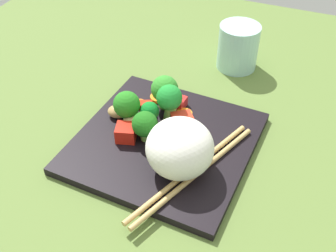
{
  "coord_description": "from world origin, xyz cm",
  "views": [
    {
      "loc": [
        17.91,
        -42.24,
        44.2
      ],
      "look_at": [
        0.19,
        0.93,
        3.3
      ],
      "focal_mm": 44.53,
      "sensor_mm": 36.0,
      "label": 1
    }
  ],
  "objects": [
    {
      "name": "broccoli_floret_0",
      "position": [
        -3.51,
        2.49,
        3.71
      ],
      "size": [
        2.99,
        2.99,
        4.05
      ],
      "color": "#579F43",
      "rests_on": "square_plate"
    },
    {
      "name": "carrot_slice_0",
      "position": [
        -1.11,
        0.36,
        1.51
      ],
      "size": [
        3.26,
        3.26,
        0.43
      ],
      "primitive_type": "cylinder",
      "rotation": [
        0.0,
        0.0,
        2.58
      ],
      "color": "orange",
      "rests_on": "square_plate"
    },
    {
      "name": "carrot_slice_1",
      "position": [
        -8.26,
        4.4,
        1.53
      ],
      "size": [
        4.0,
        4.0,
        0.47
      ],
      "primitive_type": "cylinder",
      "rotation": [
        0.0,
        0.0,
        3.75
      ],
      "color": "orange",
      "rests_on": "square_plate"
    },
    {
      "name": "chicken_piece_0",
      "position": [
        -5.25,
        0.15,
        2.48
      ],
      "size": [
        4.72,
        4.86,
        2.36
      ],
      "primitive_type": "ellipsoid",
      "rotation": [
        0.0,
        0.0,
        2.02
      ],
      "color": "tan",
      "rests_on": "square_plate"
    },
    {
      "name": "broccoli_floret_3",
      "position": [
        -1.1,
        4.64,
        5.29
      ],
      "size": [
        4.02,
        4.02,
        6.5
      ],
      "color": "#79BF54",
      "rests_on": "square_plate"
    },
    {
      "name": "broccoli_floret_4",
      "position": [
        -2.61,
        -1.17,
        4.29
      ],
      "size": [
        3.86,
        3.86,
        5.09
      ],
      "color": "#75B146",
      "rests_on": "square_plate"
    },
    {
      "name": "pepper_chunk_2",
      "position": [
        -0.7,
        8.09,
        2.15
      ],
      "size": [
        2.0,
        2.69,
        1.71
      ],
      "primitive_type": "cube",
      "rotation": [
        0.0,
        0.0,
        1.49
      ],
      "color": "red",
      "rests_on": "square_plate"
    },
    {
      "name": "rice_mound",
      "position": [
        4.2,
        -4.69,
        5.26
      ],
      "size": [
        11.93,
        12.04,
        7.92
      ],
      "primitive_type": "ellipsoid",
      "rotation": [
        0.0,
        0.0,
        5.06
      ],
      "color": "white",
      "rests_on": "square_plate"
    },
    {
      "name": "carrot_slice_2",
      "position": [
        -7.0,
        6.02,
        1.62
      ],
      "size": [
        2.51,
        2.51,
        0.64
      ],
      "primitive_type": "cylinder",
      "rotation": [
        0.0,
        0.0,
        0.3
      ],
      "color": "orange",
      "rests_on": "square_plate"
    },
    {
      "name": "square_plate",
      "position": [
        0.0,
        0.0,
        0.65
      ],
      "size": [
        26.79,
        26.79,
        1.3
      ],
      "primitive_type": "cube",
      "rotation": [
        0.0,
        0.0,
        -0.05
      ],
      "color": "black",
      "rests_on": "ground_plane"
    },
    {
      "name": "pepper_chunk_0",
      "position": [
        -5.06,
        4.45,
        2.45
      ],
      "size": [
        2.49,
        2.17,
        2.32
      ],
      "primitive_type": "cube",
      "rotation": [
        0.0,
        0.0,
        0.41
      ],
      "color": "red",
      "rests_on": "square_plate"
    },
    {
      "name": "carrot_slice_3",
      "position": [
        0.83,
        6.23,
        1.66
      ],
      "size": [
        3.29,
        3.29,
        0.73
      ],
      "primitive_type": "cylinder",
      "rotation": [
        0.0,
        0.0,
        5.93
      ],
      "color": "orange",
      "rests_on": "square_plate"
    },
    {
      "name": "ground_plane",
      "position": [
        0.0,
        0.0,
        -1.0
      ],
      "size": [
        110.0,
        110.0,
        2.0
      ],
      "primitive_type": "cube",
      "color": "#5A7434"
    },
    {
      "name": "broccoli_floret_2",
      "position": [
        -2.94,
        7.16,
        4.79
      ],
      "size": [
        4.38,
        4.38,
        6.03
      ],
      "color": "#589A3B",
      "rests_on": "square_plate"
    },
    {
      "name": "carrot_slice_4",
      "position": [
        -4.8,
        8.92,
        1.56
      ],
      "size": [
        3.8,
        3.8,
        0.54
      ],
      "primitive_type": "cylinder",
      "rotation": [
        0.0,
        0.0,
        0.42
      ],
      "color": "orange",
      "rests_on": "square_plate"
    },
    {
      "name": "pepper_chunk_1",
      "position": [
        1.5,
        3.57,
        2.44
      ],
      "size": [
        4.24,
        4.2,
        2.29
      ],
      "primitive_type": "cube",
      "rotation": [
        0.0,
        0.0,
        5.37
      ],
      "color": "red",
      "rests_on": "square_plate"
    },
    {
      "name": "chopstick_pair",
      "position": [
        6.36,
        -5.0,
        1.67
      ],
      "size": [
        10.7,
        23.65,
        0.74
      ],
      "rotation": [
        0.0,
        0.0,
        7.48
      ],
      "color": "tan",
      "rests_on": "square_plate"
    },
    {
      "name": "drinking_glass",
      "position": [
        4.18,
        25.58,
        4.24
      ],
      "size": [
        7.52,
        7.52,
        8.48
      ],
      "primitive_type": "cylinder",
      "color": "#AADCD9",
      "rests_on": "ground_plane"
    },
    {
      "name": "chicken_piece_1",
      "position": [
        -9.05,
        2.2,
        2.23
      ],
      "size": [
        3.47,
        2.92,
        1.86
      ],
      "primitive_type": "ellipsoid",
      "rotation": [
        0.0,
        0.0,
        3.27
      ],
      "color": "tan",
      "rests_on": "square_plate"
    },
    {
      "name": "broccoli_floret_1",
      "position": [
        -6.94,
        1.64,
        4.59
      ],
      "size": [
        4.2,
        4.2,
        5.54
      ],
      "color": "#62A752",
      "rests_on": "square_plate"
    },
    {
      "name": "pepper_chunk_4",
      "position": [
        -5.4,
        -1.99,
        2.48
      ],
      "size": [
        3.61,
        3.52,
        2.37
      ],
      "primitive_type": "cube",
      "rotation": [
        0.0,
        0.0,
        5.0
      ],
      "color": "red",
      "rests_on": "square_plate"
    },
    {
      "name": "pepper_chunk_3",
      "position": [
        0.52,
        1.59,
        1.92
      ],
      "size": [
        4.13,
        4.03,
        1.25
      ],
      "primitive_type": "cube",
      "rotation": [
        0.0,
        0.0,
        5.02
      ],
      "color": "red",
      "rests_on": "square_plate"
    }
  ]
}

